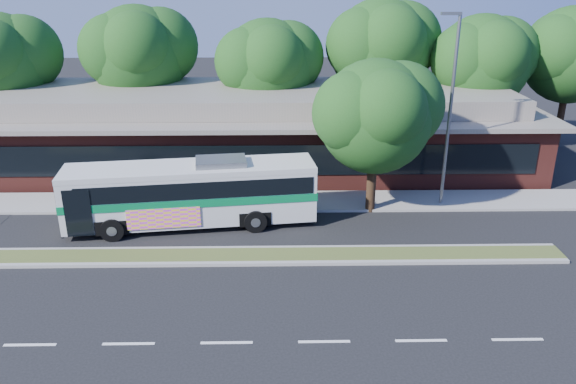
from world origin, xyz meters
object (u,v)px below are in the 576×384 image
(lamp_post, at_px, (450,106))
(sidewalk_tree, at_px, (383,113))
(transit_bus, at_px, (192,189))
(sedan, at_px, (47,170))

(lamp_post, distance_m, sidewalk_tree, 3.25)
(lamp_post, height_order, transit_bus, lamp_post)
(sedan, bearing_deg, sidewalk_tree, -118.81)
(transit_bus, height_order, sedan, transit_bus)
(sidewalk_tree, bearing_deg, lamp_post, 10.22)
(lamp_post, bearing_deg, sidewalk_tree, -169.78)
(transit_bus, distance_m, sedan, 10.61)
(sedan, xyz_separation_m, sidewalk_tree, (17.34, -4.25, 4.05))
(transit_bus, bearing_deg, lamp_post, 3.20)
(lamp_post, relative_size, transit_bus, 0.81)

